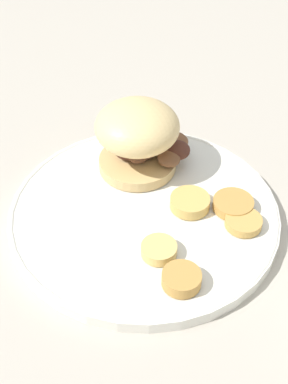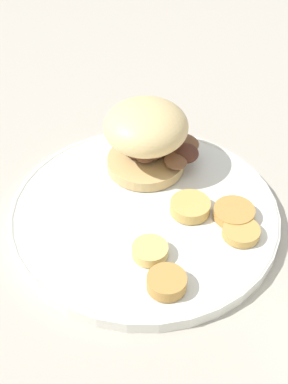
% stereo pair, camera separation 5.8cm
% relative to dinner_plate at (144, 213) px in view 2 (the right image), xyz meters
% --- Properties ---
extents(ground_plane, '(4.00, 4.00, 0.00)m').
position_rel_dinner_plate_xyz_m(ground_plane, '(0.00, 0.00, -0.01)').
color(ground_plane, '#B2A899').
extents(dinner_plate, '(0.30, 0.30, 0.02)m').
position_rel_dinner_plate_xyz_m(dinner_plate, '(0.00, 0.00, 0.00)').
color(dinner_plate, white).
rests_on(dinner_plate, ground_plane).
extents(sandwich, '(0.12, 0.12, 0.09)m').
position_rel_dinner_plate_xyz_m(sandwich, '(0.01, 0.07, 0.05)').
color(sandwich, tan).
rests_on(sandwich, dinner_plate).
extents(potato_round_0, '(0.04, 0.04, 0.01)m').
position_rel_dinner_plate_xyz_m(potato_round_0, '(0.10, -0.05, 0.01)').
color(potato_round_0, tan).
rests_on(potato_round_0, dinner_plate).
extents(potato_round_1, '(0.04, 0.04, 0.01)m').
position_rel_dinner_plate_xyz_m(potato_round_1, '(0.01, -0.11, 0.01)').
color(potato_round_1, '#BC8942').
rests_on(potato_round_1, dinner_plate).
extents(potato_round_2, '(0.04, 0.04, 0.01)m').
position_rel_dinner_plate_xyz_m(potato_round_2, '(-0.00, -0.07, 0.01)').
color(potato_round_2, '#DBB766').
rests_on(potato_round_2, dinner_plate).
extents(potato_round_3, '(0.04, 0.04, 0.01)m').
position_rel_dinner_plate_xyz_m(potato_round_3, '(0.05, -0.01, 0.01)').
color(potato_round_3, tan).
rests_on(potato_round_3, dinner_plate).
extents(potato_round_4, '(0.05, 0.05, 0.01)m').
position_rel_dinner_plate_xyz_m(potato_round_4, '(0.10, -0.02, 0.01)').
color(potato_round_4, '#BC8942').
rests_on(potato_round_4, dinner_plate).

